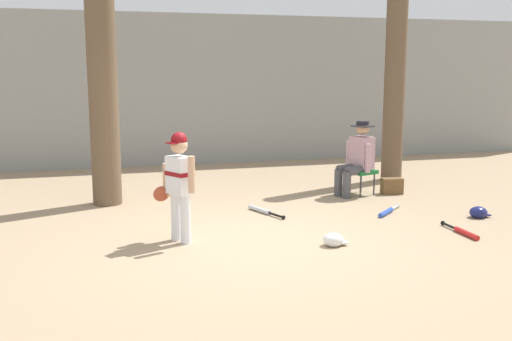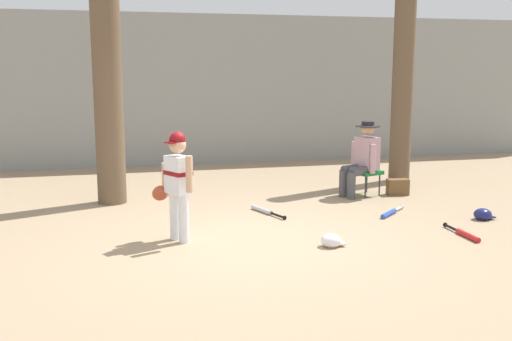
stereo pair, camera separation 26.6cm
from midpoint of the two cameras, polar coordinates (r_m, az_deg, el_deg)
The scene contains 13 objects.
ground_plane at distance 6.97m, azimuth -1.68°, elevation -6.97°, with size 60.00×60.00×0.00m, color #9E8466.
concrete_back_wall at distance 12.71m, azimuth -8.48°, elevation 7.74°, with size 18.00×0.36×3.18m, color gray.
tree_near_player at distance 9.04m, azimuth -15.74°, elevation 13.25°, with size 0.62×0.62×5.85m.
tree_behind_spectator at distance 10.93m, azimuth 12.66°, elevation 8.74°, with size 0.56×0.56×4.28m.
young_ballplayer at distance 6.89m, azimuth -8.65°, elevation -0.91°, with size 0.49×0.53×1.31m.
folding_stool at distance 9.66m, azimuth 9.41°, elevation -0.18°, with size 0.50×0.50×0.41m.
seated_spectator at distance 9.55m, azimuth 9.02°, elevation 1.40°, with size 0.68×0.53×1.20m.
handbag_beside_stool at distance 9.84m, azimuth 12.32°, elevation -1.48°, with size 0.34×0.18×0.26m, color brown.
bat_red_barrel at distance 7.66m, azimuth 18.58°, elevation -5.70°, with size 0.07×0.74×0.07m.
bat_blue_youth at distance 8.47m, azimuth 11.78°, elevation -3.94°, with size 0.59×0.54×0.07m.
bat_aluminum_silver at distance 8.35m, azimuth -0.31°, elevation -3.93°, with size 0.33×0.76×0.07m.
batting_helmet_white at distance 6.85m, azimuth 6.43°, elevation -6.73°, with size 0.28×0.22×0.16m.
batting_helmet_navy at distance 8.59m, azimuth 19.99°, elevation -3.86°, with size 0.29×0.22×0.17m.
Camera 1 is at (-1.74, -6.45, 2.00)m, focal length 41.15 mm.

